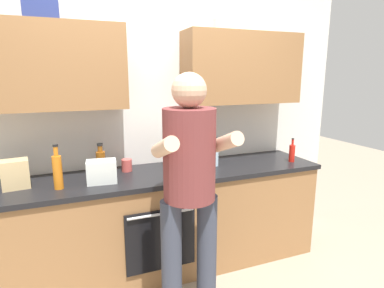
{
  "coord_description": "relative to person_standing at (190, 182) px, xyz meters",
  "views": [
    {
      "loc": [
        -0.73,
        -2.49,
        1.71
      ],
      "look_at": [
        0.22,
        -0.1,
        1.15
      ],
      "focal_mm": 29.54,
      "sensor_mm": 36.0,
      "label": 1
    }
  ],
  "objects": [
    {
      "name": "ground_plane",
      "position": [
        0.02,
        0.67,
        -1.03
      ],
      "size": [
        12.0,
        12.0,
        0.0
      ],
      "primitive_type": "plane",
      "color": "gray"
    },
    {
      "name": "back_wall_unit",
      "position": [
        0.02,
        0.94,
        0.46
      ],
      "size": [
        4.0,
        0.38,
        2.5
      ],
      "color": "silver",
      "rests_on": "ground"
    },
    {
      "name": "counter",
      "position": [
        0.02,
        0.67,
        -0.58
      ],
      "size": [
        2.84,
        0.67,
        0.9
      ],
      "color": "olive",
      "rests_on": "ground"
    },
    {
      "name": "person_standing",
      "position": [
        0.0,
        0.0,
        0.0
      ],
      "size": [
        0.49,
        0.45,
        1.73
      ],
      "color": "#383D4C",
      "rests_on": "ground"
    },
    {
      "name": "bottle_vinegar",
      "position": [
        0.45,
        0.86,
        -0.02
      ],
      "size": [
        0.08,
        0.08,
        0.26
      ],
      "color": "brown",
      "rests_on": "counter"
    },
    {
      "name": "bottle_syrup",
      "position": [
        -0.48,
        0.8,
        -0.02
      ],
      "size": [
        0.08,
        0.08,
        0.27
      ],
      "color": "#8C4C14",
      "rests_on": "counter"
    },
    {
      "name": "bottle_water",
      "position": [
        0.51,
        0.69,
        -0.02
      ],
      "size": [
        0.07,
        0.07,
        0.27
      ],
      "color": "silver",
      "rests_on": "counter"
    },
    {
      "name": "bottle_soy",
      "position": [
        0.13,
        0.5,
        -0.04
      ],
      "size": [
        0.08,
        0.08,
        0.22
      ],
      "color": "black",
      "rests_on": "counter"
    },
    {
      "name": "bottle_hotsauce",
      "position": [
        1.26,
        0.55,
        -0.04
      ],
      "size": [
        0.06,
        0.06,
        0.23
      ],
      "color": "red",
      "rests_on": "counter"
    },
    {
      "name": "bottle_juice",
      "position": [
        -0.8,
        0.57,
        0.01
      ],
      "size": [
        0.07,
        0.07,
        0.33
      ],
      "color": "orange",
      "rests_on": "counter"
    },
    {
      "name": "cup_tea",
      "position": [
        0.57,
        0.81,
        -0.08
      ],
      "size": [
        0.08,
        0.08,
        0.1
      ],
      "primitive_type": "cylinder",
      "color": "#33598C",
      "rests_on": "counter"
    },
    {
      "name": "cup_ceramic",
      "position": [
        -0.26,
        0.82,
        -0.08
      ],
      "size": [
        0.09,
        0.09,
        0.1
      ],
      "primitive_type": "cylinder",
      "color": "#BF4C47",
      "rests_on": "counter"
    },
    {
      "name": "knife_block",
      "position": [
        0.13,
        0.77,
        -0.0
      ],
      "size": [
        0.1,
        0.14,
        0.31
      ],
      "color": "brown",
      "rests_on": "counter"
    },
    {
      "name": "grocery_bag_produce",
      "position": [
        -0.5,
        0.59,
        -0.04
      ],
      "size": [
        0.23,
        0.17,
        0.18
      ],
      "primitive_type": "cube",
      "rotation": [
        0.0,
        0.0,
        -0.1
      ],
      "color": "silver",
      "rests_on": "counter"
    },
    {
      "name": "grocery_bag_bread",
      "position": [
        -1.09,
        0.7,
        -0.02
      ],
      "size": [
        0.2,
        0.16,
        0.21
      ],
      "primitive_type": "cube",
      "rotation": [
        0.0,
        0.0,
        0.13
      ],
      "color": "tan",
      "rests_on": "counter"
    }
  ]
}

